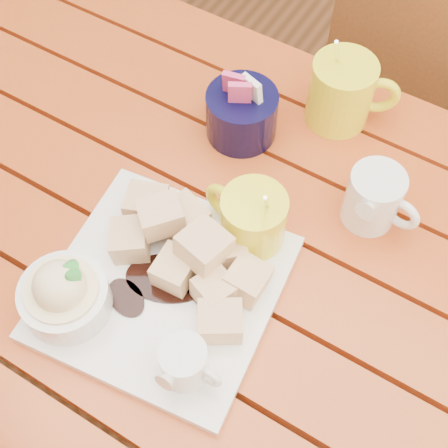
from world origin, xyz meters
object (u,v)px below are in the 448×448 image
Objects in this scene: table at (211,272)px; dessert_plate at (144,284)px; coffee_mug_left at (251,220)px; chair_far at (433,111)px; coffee_mug_right at (343,92)px.

dessert_plate reaches higher than table.
table is 0.19m from dessert_plate.
chair_far reaches higher than coffee_mug_left.
coffee_mug_right is (0.06, 0.29, 0.16)m from table.
coffee_mug_left is (0.05, 0.03, 0.16)m from table.
coffee_mug_left is at bearing 26.96° from table.
dessert_plate is at bearing -108.72° from coffee_mug_left.
chair_far is at bearing 48.17° from coffee_mug_right.
table is 7.37× the size of coffee_mug_right.
coffee_mug_right is (0.01, 0.27, 0.01)m from coffee_mug_left.
coffee_mug_right is at bearing 81.00° from chair_far.
coffee_mug_right is (0.08, 0.41, 0.02)m from dessert_plate.
chair_far is (0.10, 0.34, -0.30)m from coffee_mug_right.
coffee_mug_left reaches higher than table.
chair_far is at bearing 88.23° from coffee_mug_left.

